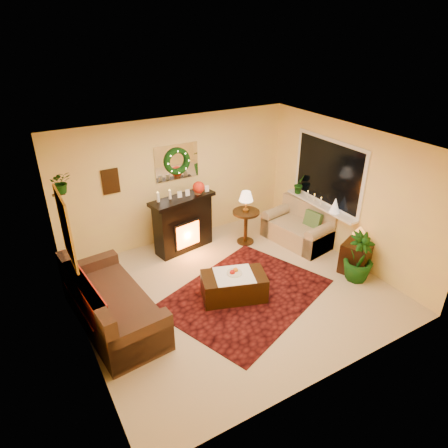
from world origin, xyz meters
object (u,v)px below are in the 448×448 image
fireplace (183,225)px  coffee_table (234,287)px  sofa (112,300)px  end_table_square (356,259)px  side_table_round (246,228)px  loveseat (298,224)px

fireplace → coffee_table: size_ratio=1.12×
sofa → end_table_square: size_ratio=3.62×
side_table_round → sofa: bearing=-160.7°
fireplace → loveseat: bearing=-33.8°
fireplace → coffee_table: 1.94m
side_table_round → end_table_square: (1.17, -1.95, -0.05)m
fireplace → coffee_table: bearing=-99.4°
side_table_round → loveseat: bearing=-28.5°
fireplace → loveseat: 2.40m
end_table_square → coffee_table: 2.41m
fireplace → loveseat: fireplace is taller
loveseat → side_table_round: loveseat is taller
sofa → loveseat: bearing=2.2°
sofa → side_table_round: 3.31m
fireplace → coffee_table: (0.04, -1.91, -0.34)m
coffee_table → fireplace: bearing=110.1°
sofa → side_table_round: (3.13, 1.09, -0.10)m
fireplace → end_table_square: 3.39m
coffee_table → sofa: bearing=-172.5°
fireplace → side_table_round: (1.23, -0.42, -0.23)m
side_table_round → end_table_square: size_ratio=1.23×
loveseat → sofa: bearing=178.1°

